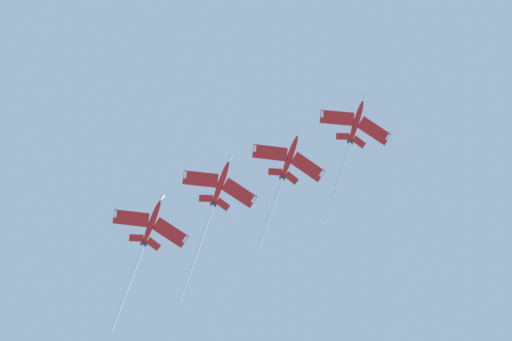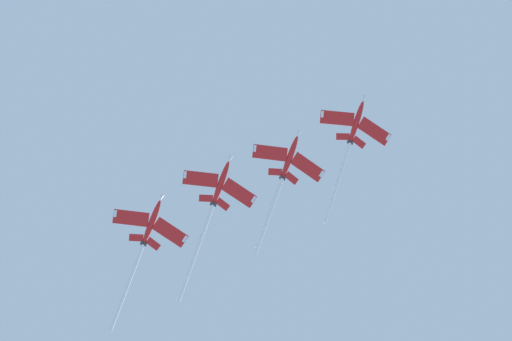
# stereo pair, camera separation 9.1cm
# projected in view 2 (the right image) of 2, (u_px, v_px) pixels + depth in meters

# --- Properties ---
(jet_lead) EXTENTS (28.15, 24.66, 12.21)m
(jet_lead) POSITION_uv_depth(u_px,v_px,m) (351.00, 141.00, 173.82)
(jet_lead) COLOR red
(jet_second) EXTENTS (27.63, 23.44, 11.75)m
(jet_second) POSITION_uv_depth(u_px,v_px,m) (282.00, 178.00, 170.52)
(jet_second) COLOR red
(jet_third) EXTENTS (31.42, 26.47, 12.84)m
(jet_third) POSITION_uv_depth(u_px,v_px,m) (212.00, 207.00, 168.28)
(jet_third) COLOR red
(jet_fourth) EXTENTS (28.89, 24.36, 12.90)m
(jet_fourth) POSITION_uv_depth(u_px,v_px,m) (144.00, 242.00, 166.20)
(jet_fourth) COLOR red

